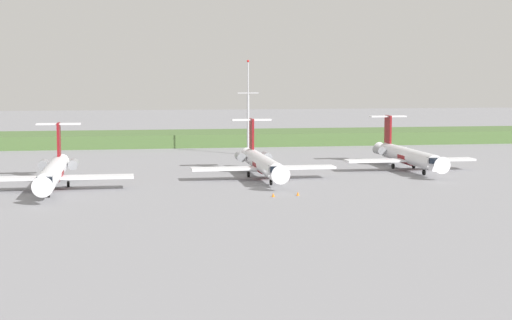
{
  "coord_description": "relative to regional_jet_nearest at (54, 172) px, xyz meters",
  "views": [
    {
      "loc": [
        -20.22,
        -112.5,
        16.08
      ],
      "look_at": [
        0.0,
        10.18,
        3.0
      ],
      "focal_mm": 55.31,
      "sensor_mm": 36.0,
      "label": 1
    }
  ],
  "objects": [
    {
      "name": "safety_cone_mid_marker",
      "position": [
        33.43,
        -11.98,
        -2.26
      ],
      "size": [
        0.44,
        0.44,
        0.55
      ],
      "primitive_type": "cone",
      "color": "orange",
      "rests_on": "ground"
    },
    {
      "name": "grass_berm",
      "position": [
        30.72,
        72.41,
        -1.02
      ],
      "size": [
        320.0,
        20.0,
        3.02
      ],
      "primitive_type": "cube",
      "color": "#4C6B38",
      "rests_on": "ground"
    },
    {
      "name": "regional_jet_second",
      "position": [
        31.74,
        7.09,
        0.0
      ],
      "size": [
        22.81,
        31.0,
        9.0
      ],
      "color": "white",
      "rests_on": "ground"
    },
    {
      "name": "ground_plane",
      "position": [
        30.72,
        26.52,
        -2.54
      ],
      "size": [
        500.0,
        500.0,
        0.0
      ],
      "primitive_type": "plane",
      "color": "gray"
    },
    {
      "name": "regional_jet_nearest",
      "position": [
        0.0,
        0.0,
        0.0
      ],
      "size": [
        22.81,
        31.0,
        9.0
      ],
      "color": "white",
      "rests_on": "ground"
    },
    {
      "name": "safety_cone_front_marker",
      "position": [
        29.9,
        -12.59,
        -2.26
      ],
      "size": [
        0.44,
        0.44,
        0.55
      ],
      "primitive_type": "cone",
      "color": "orange",
      "rests_on": "ground"
    },
    {
      "name": "antenna_mast",
      "position": [
        35.43,
        45.32,
        5.68
      ],
      "size": [
        4.4,
        0.5,
        19.65
      ],
      "color": "#B2B2B7",
      "rests_on": "ground"
    },
    {
      "name": "regional_jet_third",
      "position": [
        58.81,
        14.71,
        0.0
      ],
      "size": [
        22.81,
        31.0,
        9.0
      ],
      "color": "white",
      "rests_on": "ground"
    }
  ]
}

